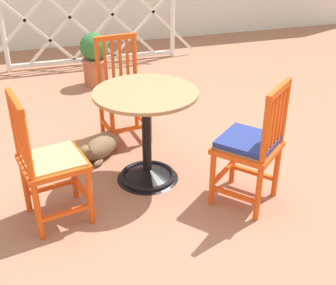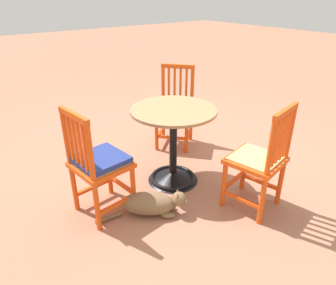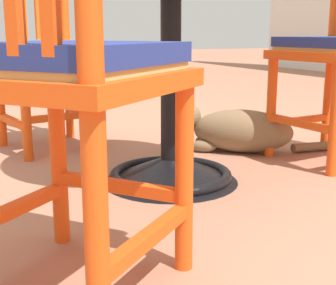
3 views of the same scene
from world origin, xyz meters
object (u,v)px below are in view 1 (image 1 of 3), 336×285
at_px(terracotta_planter, 95,58).
at_px(cafe_table, 147,146).
at_px(orange_chair_at_corner, 251,146).
at_px(orange_chair_by_planter, 123,91).
at_px(orange_chair_near_fence, 49,163).
at_px(tabby_cat, 100,147).

bearing_deg(terracotta_planter, cafe_table, -89.11).
relative_size(orange_chair_at_corner, terracotta_planter, 1.47).
relative_size(cafe_table, orange_chair_by_planter, 0.83).
distance_m(orange_chair_by_planter, terracotta_planter, 1.43).
height_order(orange_chair_near_fence, terracotta_planter, orange_chair_near_fence).
height_order(cafe_table, orange_chair_by_planter, orange_chair_by_planter).
relative_size(orange_chair_near_fence, terracotta_planter, 1.47).
distance_m(cafe_table, orange_chair_near_fence, 0.80).
xyz_separation_m(orange_chair_at_corner, terracotta_planter, (-0.63, 2.68, -0.12)).
height_order(orange_chair_by_planter, terracotta_planter, orange_chair_by_planter).
distance_m(tabby_cat, terracotta_planter, 1.77).
bearing_deg(tabby_cat, terracotta_planter, 81.50).
distance_m(orange_chair_at_corner, orange_chair_near_fence, 1.34).
bearing_deg(tabby_cat, cafe_table, -56.67).
distance_m(orange_chair_by_planter, tabby_cat, 0.54).
bearing_deg(orange_chair_at_corner, orange_chair_by_planter, 115.88).
bearing_deg(orange_chair_at_corner, terracotta_planter, 103.28).
relative_size(cafe_table, terracotta_planter, 1.23).
relative_size(orange_chair_at_corner, orange_chair_near_fence, 1.00).
height_order(cafe_table, tabby_cat, cafe_table).
relative_size(cafe_table, tabby_cat, 1.14).
distance_m(cafe_table, terracotta_planter, 2.18).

